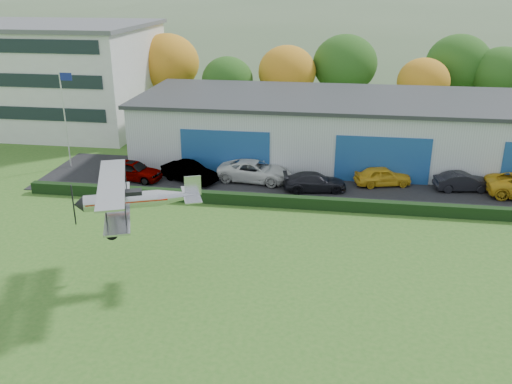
# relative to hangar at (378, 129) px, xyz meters

# --- Properties ---
(ground) EXTENTS (300.00, 300.00, 0.00)m
(ground) POSITION_rel_hangar_xyz_m (-5.00, -27.98, -2.66)
(ground) COLOR #30611E
(ground) RESTS_ON ground
(apron) EXTENTS (48.00, 9.00, 0.05)m
(apron) POSITION_rel_hangar_xyz_m (-2.00, -6.98, -2.63)
(apron) COLOR black
(apron) RESTS_ON ground
(hedge) EXTENTS (46.00, 0.60, 0.80)m
(hedge) POSITION_rel_hangar_xyz_m (-2.00, -11.78, -2.26)
(hedge) COLOR black
(hedge) RESTS_ON ground
(hangar) EXTENTS (40.60, 12.60, 5.30)m
(hangar) POSITION_rel_hangar_xyz_m (0.00, 0.00, 0.00)
(hangar) COLOR #B2B7BC
(hangar) RESTS_ON ground
(office_block) EXTENTS (20.60, 15.60, 10.40)m
(office_block) POSITION_rel_hangar_xyz_m (-33.00, 7.02, 2.56)
(office_block) COLOR silver
(office_block) RESTS_ON ground
(flagpole) EXTENTS (1.05, 0.10, 8.00)m
(flagpole) POSITION_rel_hangar_xyz_m (-24.88, -5.98, 2.13)
(flagpole) COLOR silver
(flagpole) RESTS_ON ground
(tree_belt) EXTENTS (75.70, 13.22, 10.12)m
(tree_belt) POSITION_rel_hangar_xyz_m (-4.15, 12.64, 2.95)
(tree_belt) COLOR #3D2614
(tree_belt) RESTS_ON ground
(distant_hills) EXTENTS (430.00, 196.00, 56.00)m
(distant_hills) POSITION_rel_hangar_xyz_m (-9.38, 112.02, -15.70)
(distant_hills) COLOR #4C6642
(distant_hills) RESTS_ON ground
(car_0) EXTENTS (4.74, 2.58, 1.53)m
(car_0) POSITION_rel_hangar_xyz_m (-18.74, -8.26, -1.84)
(car_0) COLOR gray
(car_0) RESTS_ON apron
(car_1) EXTENTS (4.73, 3.30, 1.48)m
(car_1) POSITION_rel_hangar_xyz_m (-14.39, -7.96, -1.87)
(car_1) COLOR gray
(car_1) RESTS_ON apron
(car_2) EXTENTS (5.85, 3.25, 1.55)m
(car_2) POSITION_rel_hangar_xyz_m (-9.48, -7.09, -1.83)
(car_2) COLOR silver
(car_2) RESTS_ON apron
(car_3) EXTENTS (4.83, 2.59, 1.33)m
(car_3) POSITION_rel_hangar_xyz_m (-4.86, -8.48, -1.94)
(car_3) COLOR black
(car_3) RESTS_ON apron
(car_4) EXTENTS (4.45, 2.69, 1.42)m
(car_4) POSITION_rel_hangar_xyz_m (0.10, -6.58, -1.90)
(car_4) COLOR gold
(car_4) RESTS_ON apron
(car_5) EXTENTS (4.19, 1.97, 1.33)m
(car_5) POSITION_rel_hangar_xyz_m (5.78, -6.84, -1.94)
(car_5) COLOR black
(car_5) RESTS_ON apron
(biplane) EXTENTS (6.22, 6.99, 2.65)m
(biplane) POSITION_rel_hangar_xyz_m (-13.19, -22.31, 1.78)
(biplane) COLOR #BCBCC3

